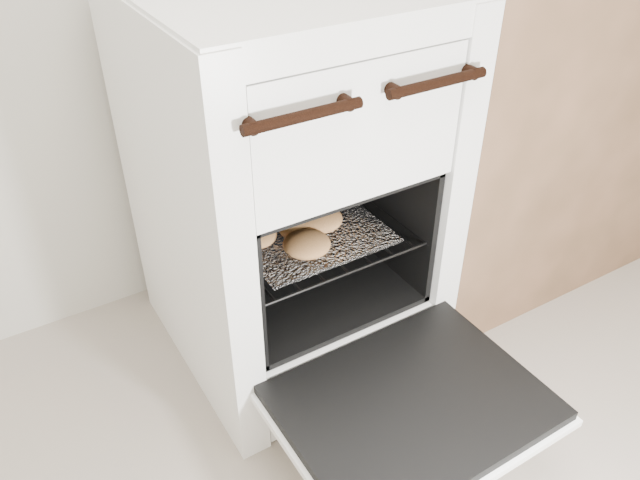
# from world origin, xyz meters

# --- Properties ---
(stove) EXTENTS (0.61, 0.67, 0.93)m
(stove) POSITION_xyz_m (0.19, 1.16, 0.45)
(stove) COLOR white
(stove) RESTS_ON ground
(oven_door) EXTENTS (0.55, 0.42, 0.04)m
(oven_door) POSITION_xyz_m (0.19, 0.65, 0.20)
(oven_door) COLOR black
(oven_door) RESTS_ON stove
(oven_rack) EXTENTS (0.44, 0.42, 0.01)m
(oven_rack) POSITION_xyz_m (0.19, 1.10, 0.39)
(oven_rack) COLOR black
(oven_rack) RESTS_ON stove
(foil_sheet) EXTENTS (0.34, 0.30, 0.01)m
(foil_sheet) POSITION_xyz_m (0.19, 1.08, 0.39)
(foil_sheet) COLOR white
(foil_sheet) RESTS_ON oven_rack
(baked_rolls) EXTENTS (0.30, 0.22, 0.05)m
(baked_rolls) POSITION_xyz_m (0.16, 1.06, 0.42)
(baked_rolls) COLOR tan
(baked_rolls) RESTS_ON foil_sheet
(counter) EXTENTS (1.01, 0.68, 1.00)m
(counter) POSITION_xyz_m (1.02, 1.21, 0.50)
(counter) COLOR brown
(counter) RESTS_ON ground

